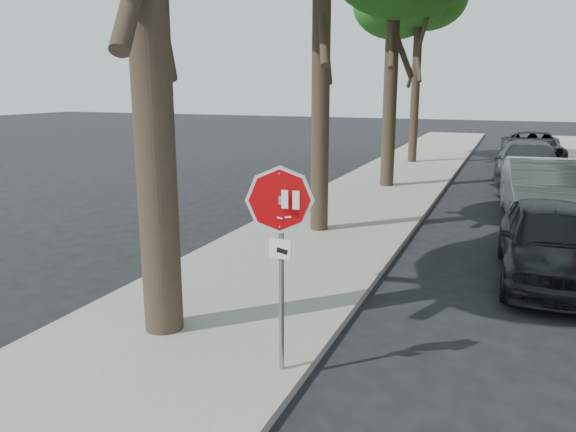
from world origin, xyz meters
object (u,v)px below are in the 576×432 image
at_px(tree_far, 420,5).
at_px(car_c, 528,165).
at_px(car_b, 542,192).
at_px(car_a, 551,241).
at_px(stop_sign, 281,230).
at_px(car_d, 532,149).

bearing_deg(tree_far, car_c, -44.60).
bearing_deg(car_b, car_a, -95.33).
height_order(stop_sign, car_c, stop_sign).
xyz_separation_m(tree_far, car_a, (5.32, -15.77, -6.45)).
height_order(car_b, car_d, car_b).
height_order(tree_far, car_d, tree_far).
bearing_deg(car_b, tree_far, 111.12).
xyz_separation_m(car_c, car_d, (0.24, 6.02, -0.02)).
bearing_deg(car_c, tree_far, 133.26).
xyz_separation_m(car_a, car_b, (-0.00, 5.11, 0.08)).
xyz_separation_m(stop_sign, car_a, (3.30, 5.36, -1.18)).
bearing_deg(car_a, car_b, 87.55).
bearing_deg(car_b, stop_sign, -112.85).
distance_m(car_c, car_d, 6.03).
relative_size(stop_sign, car_b, 0.51).
xyz_separation_m(tree_far, car_b, (5.32, -10.67, -6.37)).
relative_size(car_b, car_d, 0.89).
relative_size(tree_far, car_d, 1.61).
bearing_deg(stop_sign, car_d, 81.65).
bearing_deg(car_a, tree_far, 106.15).
bearing_deg(car_b, car_c, 87.39).
height_order(stop_sign, car_b, stop_sign).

